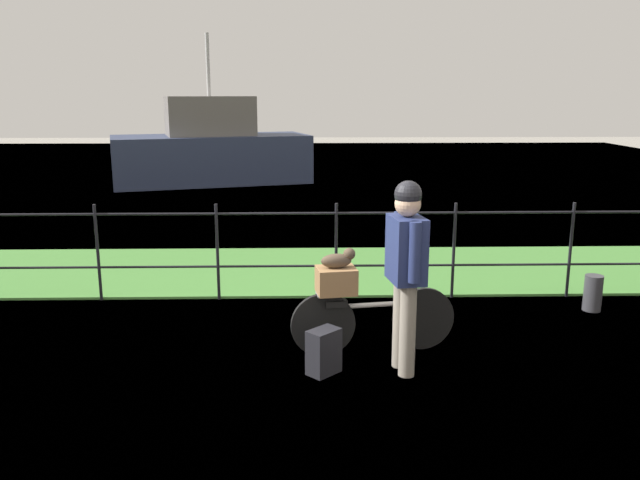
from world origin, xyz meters
TOP-DOWN VIEW (x-y plane):
  - ground_plane at (0.00, 0.00)m, footprint 60.00×60.00m
  - grass_strip at (0.00, 3.35)m, footprint 27.00×2.40m
  - harbor_water at (0.00, 11.11)m, footprint 30.00×30.00m
  - iron_fence at (-0.00, 2.14)m, footprint 18.04×0.04m
  - bicycle_main at (0.95, 0.51)m, footprint 1.55×0.30m
  - wooden_crate at (0.61, 0.46)m, footprint 0.39×0.33m
  - terrier_dog at (0.63, 0.47)m, footprint 0.32×0.18m
  - cyclist_person at (1.18, 0.10)m, footprint 0.32×0.53m
  - backpack_on_paving at (0.49, 0.06)m, footprint 0.33×0.32m
  - mooring_bollard at (3.54, 1.64)m, footprint 0.20×0.20m
  - moored_boat_near at (-2.18, 12.23)m, footprint 5.49×3.41m

SIDE VIEW (x-z plane):
  - ground_plane at x=0.00m, z-range 0.00..0.00m
  - harbor_water at x=0.00m, z-range 0.00..0.00m
  - grass_strip at x=0.00m, z-range 0.00..0.03m
  - backpack_on_paving at x=0.49m, z-range 0.00..0.40m
  - mooring_bollard at x=3.54m, z-range 0.00..0.41m
  - bicycle_main at x=0.95m, z-range 0.02..0.62m
  - iron_fence at x=0.00m, z-range 0.08..1.23m
  - wooden_crate at x=0.61m, z-range 0.60..0.84m
  - moored_boat_near at x=-2.18m, z-range -1.08..2.81m
  - terrier_dog at x=0.63m, z-range 0.83..1.01m
  - cyclist_person at x=1.18m, z-range 0.16..1.84m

